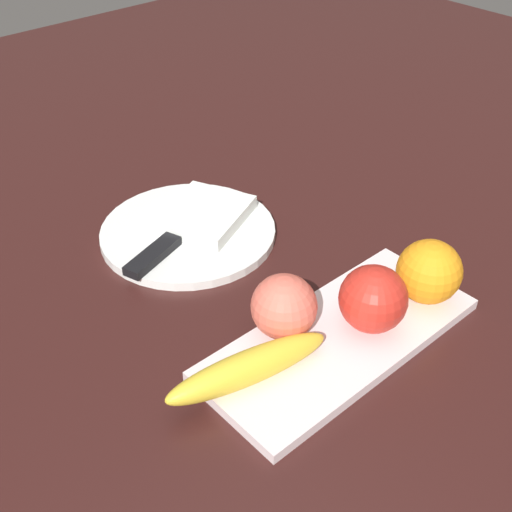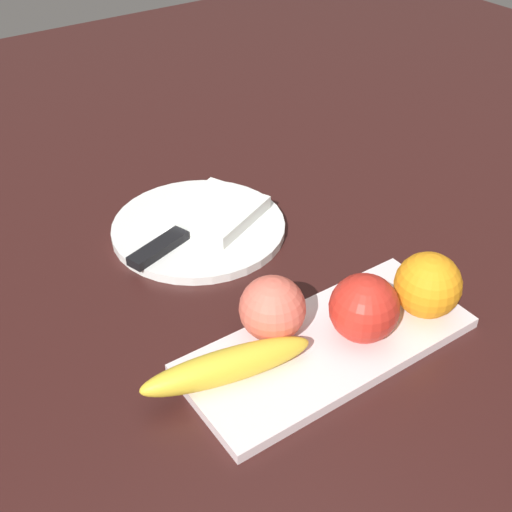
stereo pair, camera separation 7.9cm
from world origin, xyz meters
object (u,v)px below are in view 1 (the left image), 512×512
(fruit_tray, at_px, (339,338))
(knife, at_px, (160,250))
(banana, at_px, (248,367))
(dinner_plate, at_px, (188,232))
(folded_napkin, at_px, (205,215))
(orange_near_apple, at_px, (429,272))
(peach, at_px, (284,307))
(apple, at_px, (373,299))

(fruit_tray, bearing_deg, knife, 103.14)
(banana, distance_m, knife, 0.25)
(dinner_plate, xyz_separation_m, folded_napkin, (0.03, 0.00, 0.02))
(dinner_plate, bearing_deg, orange_near_apple, -67.99)
(fruit_tray, xyz_separation_m, dinner_plate, (-0.00, 0.28, -0.00))
(peach, bearing_deg, banana, -159.56)
(peach, xyz_separation_m, folded_napkin, (0.07, 0.23, -0.03))
(knife, bearing_deg, apple, -87.83)
(banana, xyz_separation_m, orange_near_apple, (0.24, -0.04, 0.02))
(fruit_tray, relative_size, apple, 4.30)
(fruit_tray, bearing_deg, folded_napkin, 83.91)
(folded_napkin, bearing_deg, dinner_plate, 180.00)
(apple, height_order, knife, apple)
(fruit_tray, bearing_deg, banana, 172.19)
(apple, distance_m, peach, 0.10)
(peach, height_order, knife, peach)
(fruit_tray, height_order, orange_near_apple, orange_near_apple)
(apple, xyz_separation_m, dinner_plate, (-0.04, 0.29, -0.04))
(dinner_plate, distance_m, knife, 0.06)
(apple, height_order, banana, apple)
(dinner_plate, bearing_deg, banana, -114.57)
(apple, bearing_deg, banana, 169.64)
(knife, bearing_deg, peach, -103.15)
(banana, bearing_deg, peach, 32.55)
(dinner_plate, height_order, knife, knife)
(banana, xyz_separation_m, folded_napkin, (0.15, 0.26, -0.01))
(peach, height_order, folded_napkin, peach)
(orange_near_apple, height_order, folded_napkin, orange_near_apple)
(banana, bearing_deg, apple, 1.75)
(orange_near_apple, relative_size, dinner_plate, 0.32)
(orange_near_apple, xyz_separation_m, knife, (-0.18, 0.28, -0.03))
(orange_near_apple, relative_size, peach, 1.04)
(fruit_tray, xyz_separation_m, knife, (-0.06, 0.25, 0.01))
(orange_near_apple, xyz_separation_m, peach, (-0.16, 0.07, -0.00))
(apple, bearing_deg, folded_napkin, 91.35)
(knife, bearing_deg, dinner_plate, 2.21)
(banana, height_order, knife, banana)
(apple, xyz_separation_m, knife, (-0.10, 0.27, -0.03))
(folded_napkin, height_order, knife, folded_napkin)
(dinner_plate, bearing_deg, apple, -82.83)
(peach, relative_size, folded_napkin, 0.60)
(fruit_tray, height_order, dinner_plate, same)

